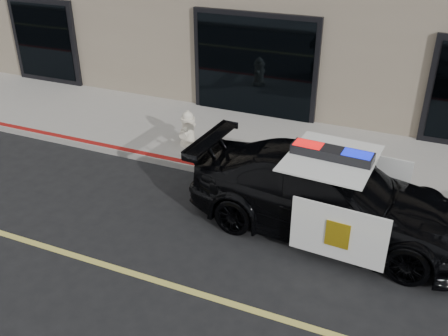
% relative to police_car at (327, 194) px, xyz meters
% --- Properties ---
extents(ground, '(120.00, 120.00, 0.00)m').
position_rel_police_car_xyz_m(ground, '(-2.06, -2.47, -0.73)').
color(ground, black).
rests_on(ground, ground).
extents(sidewalk_n, '(60.00, 3.50, 0.15)m').
position_rel_police_car_xyz_m(sidewalk_n, '(-2.06, 2.78, -0.66)').
color(sidewalk_n, gray).
rests_on(sidewalk_n, ground).
extents(police_car, '(2.63, 5.24, 1.64)m').
position_rel_police_car_xyz_m(police_car, '(0.00, 0.00, 0.00)').
color(police_car, black).
rests_on(police_car, ground).
extents(fire_hydrant, '(0.40, 0.55, 0.88)m').
position_rel_police_car_xyz_m(fire_hydrant, '(-3.76, 1.92, -0.17)').
color(fire_hydrant, silver).
rests_on(fire_hydrant, sidewalk_n).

